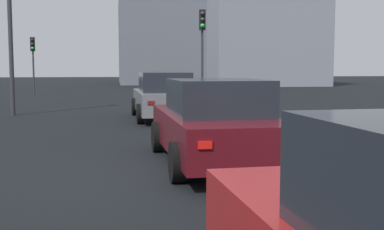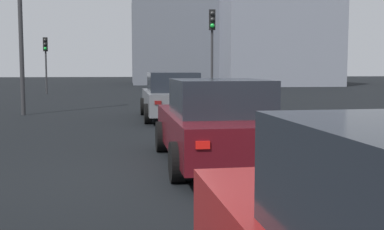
# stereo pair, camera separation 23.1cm
# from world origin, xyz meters

# --- Properties ---
(ground_plane) EXTENTS (160.00, 160.00, 0.20)m
(ground_plane) POSITION_xyz_m (0.00, 0.00, -0.10)
(ground_plane) COLOR black
(car_grey_left_lead) EXTENTS (4.71, 2.11, 1.60)m
(car_grey_left_lead) POSITION_xyz_m (8.85, -1.38, 0.77)
(car_grey_left_lead) COLOR slate
(car_grey_left_lead) RESTS_ON ground_plane
(car_maroon_left_second) EXTENTS (4.61, 2.10, 1.56)m
(car_maroon_left_second) POSITION_xyz_m (0.82, -1.51, 0.75)
(car_maroon_left_second) COLOR #510F16
(car_maroon_left_second) RESTS_ON ground_plane
(traffic_light_near_left) EXTENTS (0.33, 0.30, 4.33)m
(traffic_light_near_left) POSITION_xyz_m (14.06, -3.65, 3.10)
(traffic_light_near_left) COLOR #2D2D30
(traffic_light_near_left) RESTS_ON ground_plane
(traffic_light_near_right) EXTENTS (0.32, 0.28, 3.68)m
(traffic_light_near_right) POSITION_xyz_m (25.32, 5.43, 2.66)
(traffic_light_near_right) COLOR #2D2D30
(traffic_light_near_right) RESTS_ON ground_plane
(street_lamp_kerbside) EXTENTS (0.56, 0.36, 6.55)m
(street_lamp_kerbside) POSITION_xyz_m (10.92, 3.99, 3.91)
(street_lamp_kerbside) COLOR #2D2D30
(street_lamp_kerbside) RESTS_ON ground_plane
(building_facade_left) EXTENTS (14.66, 10.57, 10.64)m
(building_facade_left) POSITION_xyz_m (41.42, -14.00, 5.32)
(building_facade_left) COLOR gray
(building_facade_left) RESTS_ON ground_plane
(building_facade_center) EXTENTS (11.44, 11.26, 8.91)m
(building_facade_center) POSITION_xyz_m (45.42, -6.00, 4.46)
(building_facade_center) COLOR slate
(building_facade_center) RESTS_ON ground_plane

